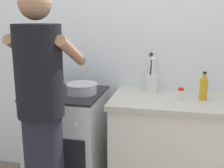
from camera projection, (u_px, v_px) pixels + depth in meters
name	position (u px, v px, depth m)	size (l,w,h in m)	color
back_wall	(138.00, 48.00, 2.54)	(3.20, 0.10, 2.50)	silver
countertop	(173.00, 152.00, 2.31)	(1.00, 0.60, 0.90)	silver
stove_range	(68.00, 142.00, 2.50)	(0.60, 0.62, 0.90)	silver
pot	(51.00, 84.00, 2.42)	(0.24, 0.17, 0.13)	#38383D
mixing_bowl	(82.00, 88.00, 2.35)	(0.26, 0.26, 0.09)	#B7B7BC
utensil_crock	(151.00, 80.00, 2.42)	(0.10, 0.10, 0.33)	silver
spice_bottle	(181.00, 94.00, 2.16)	(0.04, 0.04, 0.10)	silver
oil_bottle	(204.00, 88.00, 2.16)	(0.06, 0.06, 0.22)	gold
person	(42.00, 121.00, 1.87)	(0.41, 0.50, 1.70)	black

